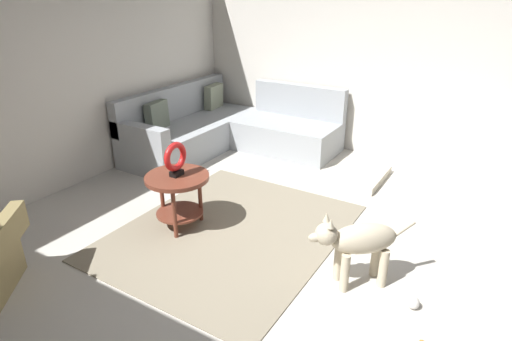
{
  "coord_description": "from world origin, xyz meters",
  "views": [
    {
      "loc": [
        -2.7,
        -1.33,
        2.14
      ],
      "look_at": [
        0.45,
        0.6,
        0.55
      ],
      "focal_mm": 29.78,
      "sensor_mm": 36.0,
      "label": 1
    }
  ],
  "objects_px": {
    "torus_sculpture": "(175,158)",
    "side_table": "(178,187)",
    "dog_toy_ball": "(413,303)",
    "dog_bed_mat": "(358,175)",
    "sectional_couch": "(227,130)",
    "dog": "(358,242)"
  },
  "relations": [
    {
      "from": "side_table",
      "to": "dog_bed_mat",
      "type": "xyz_separation_m",
      "value": [
        2.0,
        -1.1,
        -0.37
      ]
    },
    {
      "from": "sectional_couch",
      "to": "dog",
      "type": "distance_m",
      "value": 3.24
    },
    {
      "from": "sectional_couch",
      "to": "dog_bed_mat",
      "type": "xyz_separation_m",
      "value": [
        -0.01,
        -1.94,
        -0.24
      ]
    },
    {
      "from": "torus_sculpture",
      "to": "dog",
      "type": "bearing_deg",
      "value": -88.51
    },
    {
      "from": "side_table",
      "to": "dog",
      "type": "height_order",
      "value": "dog"
    },
    {
      "from": "dog",
      "to": "dog_bed_mat",
      "type": "bearing_deg",
      "value": -23.64
    },
    {
      "from": "torus_sculpture",
      "to": "dog_bed_mat",
      "type": "relative_size",
      "value": 0.41
    },
    {
      "from": "dog_bed_mat",
      "to": "dog",
      "type": "height_order",
      "value": "dog"
    },
    {
      "from": "torus_sculpture",
      "to": "dog_bed_mat",
      "type": "distance_m",
      "value": 2.37
    },
    {
      "from": "side_table",
      "to": "torus_sculpture",
      "type": "relative_size",
      "value": 1.84
    },
    {
      "from": "torus_sculpture",
      "to": "dog_bed_mat",
      "type": "height_order",
      "value": "torus_sculpture"
    },
    {
      "from": "dog_toy_ball",
      "to": "side_table",
      "type": "bearing_deg",
      "value": 89.79
    },
    {
      "from": "sectional_couch",
      "to": "torus_sculpture",
      "type": "bearing_deg",
      "value": -157.14
    },
    {
      "from": "dog_bed_mat",
      "to": "sectional_couch",
      "type": "bearing_deg",
      "value": 89.84
    },
    {
      "from": "dog_bed_mat",
      "to": "dog_toy_ball",
      "type": "bearing_deg",
      "value": -151.08
    },
    {
      "from": "torus_sculpture",
      "to": "side_table",
      "type": "bearing_deg",
      "value": 91.12
    },
    {
      "from": "dog_bed_mat",
      "to": "dog_toy_ball",
      "type": "xyz_separation_m",
      "value": [
        -2.0,
        -1.11,
        0.0
      ]
    },
    {
      "from": "side_table",
      "to": "dog_bed_mat",
      "type": "bearing_deg",
      "value": -28.82
    },
    {
      "from": "side_table",
      "to": "dog_toy_ball",
      "type": "bearing_deg",
      "value": -90.21
    },
    {
      "from": "dog_bed_mat",
      "to": "dog",
      "type": "relative_size",
      "value": 1.2
    },
    {
      "from": "sectional_couch",
      "to": "side_table",
      "type": "relative_size",
      "value": 3.75
    },
    {
      "from": "dog_bed_mat",
      "to": "dog_toy_ball",
      "type": "relative_size",
      "value": 8.67
    }
  ]
}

